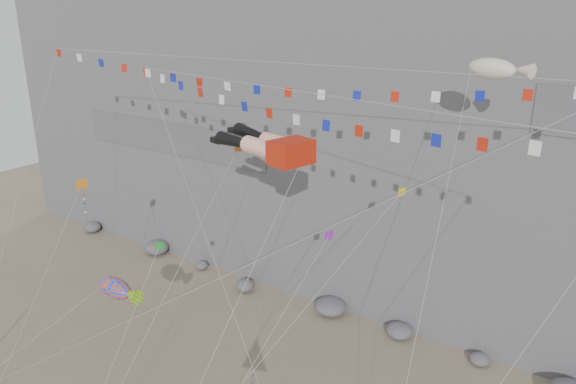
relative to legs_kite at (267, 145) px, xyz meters
The scene contains 11 objects.
talus_boulders 19.46m from the legs_kite, 99.40° to the left, with size 60.00×3.00×1.20m, color slate, non-canonical shape.
legs_kite is the anchor object (origin of this frame).
flag_banner_upper 5.26m from the legs_kite, 120.56° to the left, with size 36.43×15.62×28.96m.
flag_banner_lower 4.45m from the legs_kite, ahead, with size 29.82×11.75×22.82m.
harlequin_kite 14.24m from the legs_kite, 169.11° to the right, with size 2.65×7.77×14.44m.
fish_windsock 13.90m from the legs_kite, 155.68° to the right, with size 10.02×6.28×11.83m.
blimp_windsock 12.48m from the legs_kite, 33.57° to the left, with size 4.00×16.45×25.74m.
small_kite_a 5.01m from the legs_kite, 152.65° to the left, with size 1.07×16.16×21.80m.
small_kite_b 6.10m from the legs_kite, ahead, with size 3.08×13.03×17.48m.
small_kite_c 8.67m from the legs_kite, 136.33° to the right, with size 2.00×10.35×14.72m.
small_kite_d 7.58m from the legs_kite, 21.84° to the left, with size 7.43×16.90×22.73m.
Camera 1 is at (19.48, -17.97, 24.26)m, focal length 35.00 mm.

